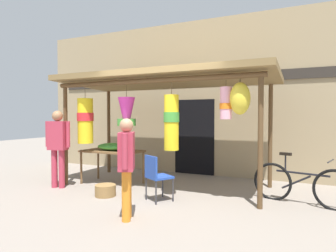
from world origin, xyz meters
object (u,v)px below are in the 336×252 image
at_px(folding_chair, 156,174).
at_px(parked_bicycle, 302,185).
at_px(flower_heap_on_table, 114,147).
at_px(vendor_in_orange, 127,161).
at_px(display_table, 112,154).
at_px(wicker_basket_by_table, 105,190).
at_px(customer_foreground, 58,142).

bearing_deg(folding_chair, parked_bicycle, 20.43).
bearing_deg(flower_heap_on_table, vendor_in_orange, -50.71).
xyz_separation_m(display_table, flower_heap_on_table, (0.03, 0.03, 0.16)).
relative_size(display_table, wicker_basket_by_table, 3.43).
relative_size(folding_chair, wicker_basket_by_table, 2.08).
bearing_deg(folding_chair, flower_heap_on_table, 149.99).
bearing_deg(parked_bicycle, display_table, -179.30).
relative_size(wicker_basket_by_table, parked_bicycle, 0.24).
xyz_separation_m(display_table, folding_chair, (1.56, -0.85, -0.19)).
height_order(display_table, customer_foreground, customer_foreground).
distance_m(flower_heap_on_table, customer_foreground, 1.22).
bearing_deg(wicker_basket_by_table, vendor_in_orange, -40.63).
distance_m(display_table, folding_chair, 1.79).
distance_m(display_table, flower_heap_on_table, 0.17).
height_order(vendor_in_orange, customer_foreground, customer_foreground).
xyz_separation_m(flower_heap_on_table, customer_foreground, (-0.87, -0.84, 0.13)).
bearing_deg(folding_chair, customer_foreground, 179.00).
relative_size(display_table, folding_chair, 1.65).
relative_size(folding_chair, customer_foreground, 0.50).
relative_size(display_table, customer_foreground, 0.83).
distance_m(flower_heap_on_table, wicker_basket_by_table, 1.32).
bearing_deg(wicker_basket_by_table, parked_bicycle, 15.95).
height_order(flower_heap_on_table, vendor_in_orange, vendor_in_orange).
relative_size(flower_heap_on_table, vendor_in_orange, 0.53).
relative_size(display_table, parked_bicycle, 0.81).
height_order(folding_chair, wicker_basket_by_table, folding_chair).
bearing_deg(vendor_in_orange, customer_foreground, 156.41).
bearing_deg(parked_bicycle, vendor_in_orange, -141.21).
xyz_separation_m(flower_heap_on_table, parked_bicycle, (3.95, 0.02, -0.51)).
relative_size(folding_chair, vendor_in_orange, 0.55).
xyz_separation_m(display_table, vendor_in_orange, (1.59, -1.87, 0.20)).
distance_m(parked_bicycle, customer_foreground, 4.94).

